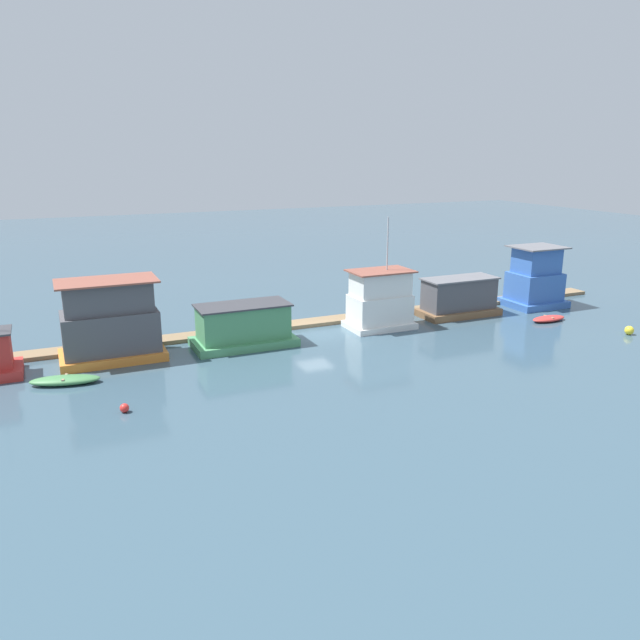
# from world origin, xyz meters

# --- Properties ---
(ground_plane) EXTENTS (200.00, 200.00, 0.00)m
(ground_plane) POSITION_xyz_m (0.00, 0.00, 0.00)
(ground_plane) COLOR #385160
(dock_walkway) EXTENTS (59.60, 1.85, 0.30)m
(dock_walkway) POSITION_xyz_m (0.00, 2.73, 0.15)
(dock_walkway) COLOR #846B4C
(dock_walkway) RESTS_ON ground_plane
(houseboat_orange) EXTENTS (6.82, 4.08, 5.49)m
(houseboat_orange) POSITION_xyz_m (-14.88, 0.20, 2.52)
(houseboat_orange) COLOR orange
(houseboat_orange) RESTS_ON ground_plane
(houseboat_green) EXTENTS (7.35, 3.91, 3.08)m
(houseboat_green) POSITION_xyz_m (-5.83, -0.48, 1.43)
(houseboat_green) COLOR #4C9360
(houseboat_green) RESTS_ON ground_plane
(houseboat_white) EXTENTS (5.18, 3.43, 8.77)m
(houseboat_white) POSITION_xyz_m (5.49, -0.35, 2.18)
(houseboat_white) COLOR white
(houseboat_white) RESTS_ON ground_plane
(houseboat_brown) EXTENTS (6.95, 3.26, 3.28)m
(houseboat_brown) POSITION_xyz_m (13.57, 0.30, 1.54)
(houseboat_brown) COLOR brown
(houseboat_brown) RESTS_ON ground_plane
(houseboat_blue) EXTENTS (5.00, 4.19, 5.44)m
(houseboat_blue) POSITION_xyz_m (21.85, 0.33, 2.38)
(houseboat_blue) COLOR #3866B7
(houseboat_blue) RESTS_ON ground_plane
(dinghy_green) EXTENTS (4.34, 2.32, 0.53)m
(dinghy_green) POSITION_xyz_m (-18.08, -3.56, 0.27)
(dinghy_green) COLOR #47844C
(dinghy_green) RESTS_ON ground_plane
(dinghy_red) EXTENTS (3.26, 1.35, 0.45)m
(dinghy_red) POSITION_xyz_m (19.28, -4.38, 0.23)
(dinghy_red) COLOR red
(dinghy_red) RESTS_ON ground_plane
(buoy_red) EXTENTS (0.50, 0.50, 0.50)m
(buoy_red) POSITION_xyz_m (-15.32, -9.37, 0.25)
(buoy_red) COLOR red
(buoy_red) RESTS_ON ground_plane
(buoy_yellow) EXTENTS (0.69, 0.69, 0.69)m
(buoy_yellow) POSITION_xyz_m (22.11, -9.88, 0.34)
(buoy_yellow) COLOR yellow
(buoy_yellow) RESTS_ON ground_plane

